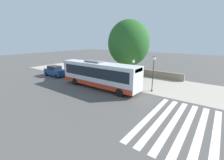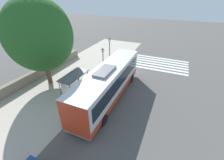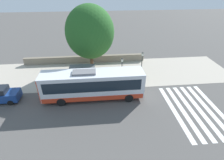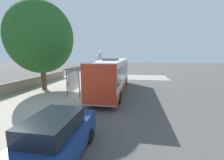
% 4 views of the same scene
% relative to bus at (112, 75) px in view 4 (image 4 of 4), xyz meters
% --- Properties ---
extents(ground_plane, '(120.00, 120.00, 0.00)m').
position_rel_bus_xyz_m(ground_plane, '(-1.70, -1.30, -1.88)').
color(ground_plane, '#514F4C').
rests_on(ground_plane, ground).
extents(sidewalk_plaza, '(9.00, 44.00, 0.02)m').
position_rel_bus_xyz_m(sidewalk_plaza, '(-6.20, -1.30, -1.87)').
color(sidewalk_plaza, '#ADA393').
rests_on(sidewalk_plaza, ground).
extents(crosswalk_stripes, '(9.00, 5.25, 0.01)m').
position_rel_bus_xyz_m(crosswalk_stripes, '(3.30, 11.14, -1.88)').
color(crosswalk_stripes, silver).
rests_on(crosswalk_stripes, ground).
extents(stone_wall, '(0.60, 20.00, 1.16)m').
position_rel_bus_xyz_m(stone_wall, '(-10.25, -1.30, -1.30)').
color(stone_wall, gray).
rests_on(stone_wall, ground).
extents(bus, '(2.59, 11.66, 3.64)m').
position_rel_bus_xyz_m(bus, '(0.00, 0.00, 0.00)').
color(bus, silver).
rests_on(bus, ground).
extents(bus_shelter, '(1.51, 3.29, 2.66)m').
position_rel_bus_xyz_m(bus_shelter, '(-3.35, -1.30, 0.28)').
color(bus_shelter, '#515459').
rests_on(bus_shelter, ground).
extents(pedestrian, '(0.34, 0.24, 1.81)m').
position_rel_bus_xyz_m(pedestrian, '(-1.55, 4.96, -0.81)').
color(pedestrian, '#2D3347').
rests_on(pedestrian, ground).
extents(bench, '(0.40, 1.61, 0.88)m').
position_rel_bus_xyz_m(bench, '(-5.08, 0.94, -1.41)').
color(bench, maroon).
rests_on(bench, ground).
extents(street_lamp_near, '(0.28, 0.28, 3.96)m').
position_rel_bus_xyz_m(street_lamp_near, '(-2.51, 3.76, 0.48)').
color(street_lamp_near, '#2D332D').
rests_on(street_lamp_near, ground).
extents(street_lamp_far, '(0.28, 0.28, 4.50)m').
position_rel_bus_xyz_m(street_lamp_far, '(-2.82, 6.39, 0.78)').
color(street_lamp_far, '#2D332D').
rests_on(street_lamp_far, ground).
extents(shade_tree, '(6.98, 6.98, 9.62)m').
position_rel_bus_xyz_m(shade_tree, '(-7.89, -0.17, 3.89)').
color(shade_tree, brown).
rests_on(shade_tree, ground).
extents(parked_car_behind_bus, '(1.89, 4.44, 1.86)m').
position_rel_bus_xyz_m(parked_car_behind_bus, '(-0.34, -10.83, -0.97)').
color(parked_car_behind_bus, navy).
rests_on(parked_car_behind_bus, ground).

